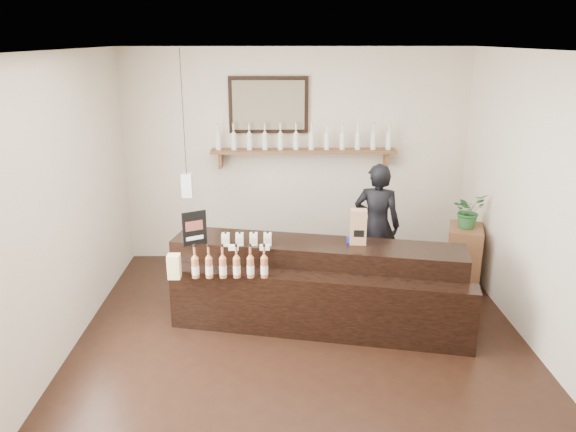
# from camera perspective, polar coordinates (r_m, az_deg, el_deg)

# --- Properties ---
(ground) EXTENTS (5.00, 5.00, 0.00)m
(ground) POSITION_cam_1_polar(r_m,az_deg,el_deg) (5.62, 1.45, -13.49)
(ground) COLOR black
(ground) RESTS_ON ground
(room_shell) EXTENTS (5.00, 5.00, 5.00)m
(room_shell) POSITION_cam_1_polar(r_m,az_deg,el_deg) (4.95, 1.60, 3.61)
(room_shell) COLOR beige
(room_shell) RESTS_ON ground
(back_wall_decor) EXTENTS (2.66, 0.96, 1.69)m
(back_wall_decor) POSITION_cam_1_polar(r_m,az_deg,el_deg) (7.26, -0.37, 8.59)
(back_wall_decor) COLOR brown
(back_wall_decor) RESTS_ON ground
(counter) EXTENTS (3.11, 1.43, 1.00)m
(counter) POSITION_cam_1_polar(r_m,az_deg,el_deg) (5.95, 2.86, -7.20)
(counter) COLOR black
(counter) RESTS_ON ground
(promo_sign) EXTENTS (0.24, 0.14, 0.36)m
(promo_sign) POSITION_cam_1_polar(r_m,az_deg,el_deg) (5.84, -9.48, -1.24)
(promo_sign) COLOR black
(promo_sign) RESTS_ON counter
(paper_bag) EXTENTS (0.18, 0.14, 0.37)m
(paper_bag) POSITION_cam_1_polar(r_m,az_deg,el_deg) (5.84, 7.15, -1.09)
(paper_bag) COLOR #A57A4F
(paper_bag) RESTS_ON counter
(tape_dispenser) EXTENTS (0.15, 0.08, 0.12)m
(tape_dispenser) POSITION_cam_1_polar(r_m,az_deg,el_deg) (5.90, 6.67, -2.29)
(tape_dispenser) COLOR #16279E
(tape_dispenser) RESTS_ON counter
(side_cabinet) EXTENTS (0.52, 0.61, 0.76)m
(side_cabinet) POSITION_cam_1_polar(r_m,az_deg,el_deg) (7.09, 17.41, -4.02)
(side_cabinet) COLOR brown
(side_cabinet) RESTS_ON ground
(potted_plant) EXTENTS (0.48, 0.46, 0.41)m
(potted_plant) POSITION_cam_1_polar(r_m,az_deg,el_deg) (6.90, 17.85, 0.54)
(potted_plant) COLOR #245B28
(potted_plant) RESTS_ON side_cabinet
(shopkeeper) EXTENTS (0.71, 0.57, 1.71)m
(shopkeeper) POSITION_cam_1_polar(r_m,az_deg,el_deg) (6.77, 9.04, -0.14)
(shopkeeper) COLOR black
(shopkeeper) RESTS_ON ground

